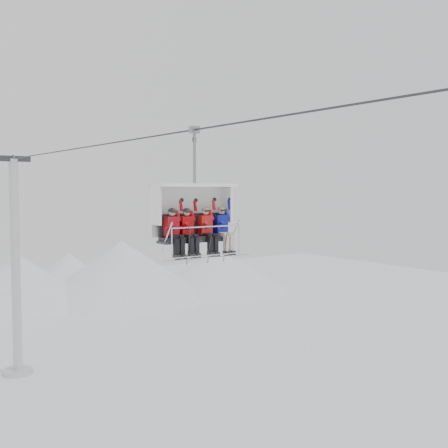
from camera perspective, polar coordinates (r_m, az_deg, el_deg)
lift_tower_right at (r=36.89m, az=-20.37°, el=-5.52°), size 2.00×1.80×13.48m
haul_cable at (r=16.33m, az=0.00°, el=10.02°), size 0.06×50.00×0.06m
chairlift_carrier at (r=17.67m, az=-3.24°, el=1.21°), size 2.68×1.17×3.98m
skier_far_left at (r=16.98m, az=-5.15°, el=-0.68°), size 0.41×1.69×1.63m
skier_center_left at (r=17.24m, az=-3.67°, el=-0.63°), size 0.41×1.69×1.61m
skier_center_right at (r=17.62m, az=-1.73°, el=-0.51°), size 0.41×1.69×1.63m
skier_far_right at (r=17.97m, az=-0.13°, el=-0.43°), size 0.41×1.69×1.64m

